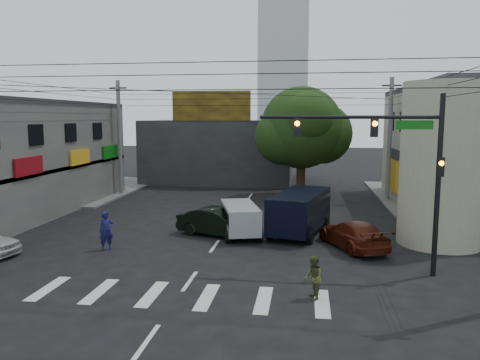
% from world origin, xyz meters
% --- Properties ---
extents(ground, '(160.00, 160.00, 0.00)m').
position_xyz_m(ground, '(0.00, 0.00, 0.00)').
color(ground, black).
rests_on(ground, ground).
extents(sidewalk_far_left, '(16.00, 16.00, 0.15)m').
position_xyz_m(sidewalk_far_left, '(-18.00, 18.00, 0.07)').
color(sidewalk_far_left, '#514F4C').
rests_on(sidewalk_far_left, ground).
extents(corner_column, '(4.00, 4.00, 8.00)m').
position_xyz_m(corner_column, '(11.00, 4.00, 4.00)').
color(corner_column, gray).
rests_on(corner_column, ground).
extents(building_far, '(14.00, 10.00, 6.00)m').
position_xyz_m(building_far, '(-4.00, 26.00, 3.00)').
color(building_far, '#232326').
rests_on(building_far, ground).
extents(billboard, '(7.00, 0.30, 2.60)m').
position_xyz_m(billboard, '(-4.00, 21.10, 7.30)').
color(billboard, olive).
rests_on(billboard, building_far).
extents(tower_distant, '(9.00, 9.00, 44.00)m').
position_xyz_m(tower_distant, '(0.00, 70.00, 22.00)').
color(tower_distant, silver).
rests_on(tower_distant, ground).
extents(street_tree, '(6.40, 6.40, 8.70)m').
position_xyz_m(street_tree, '(4.00, 17.00, 5.47)').
color(street_tree, black).
rests_on(street_tree, ground).
extents(traffic_gantry, '(7.10, 0.35, 7.20)m').
position_xyz_m(traffic_gantry, '(7.82, -1.00, 4.83)').
color(traffic_gantry, black).
rests_on(traffic_gantry, ground).
extents(utility_pole_far_left, '(0.32, 0.32, 9.20)m').
position_xyz_m(utility_pole_far_left, '(-10.50, 16.00, 4.60)').
color(utility_pole_far_left, '#59595B').
rests_on(utility_pole_far_left, ground).
extents(utility_pole_far_right, '(0.32, 0.32, 9.20)m').
position_xyz_m(utility_pole_far_right, '(10.50, 16.00, 4.60)').
color(utility_pole_far_right, '#59595B').
rests_on(utility_pole_far_right, ground).
extents(dark_sedan, '(4.37, 5.46, 1.48)m').
position_xyz_m(dark_sedan, '(-0.19, 4.06, 0.74)').
color(dark_sedan, black).
rests_on(dark_sedan, ground).
extents(maroon_sedan, '(5.27, 5.99, 1.34)m').
position_xyz_m(maroon_sedan, '(6.71, 2.66, 0.67)').
color(maroon_sedan, '#4D160B').
rests_on(maroon_sedan, ground).
extents(silver_minivan, '(4.81, 3.75, 1.69)m').
position_xyz_m(silver_minivan, '(0.95, 4.19, 0.84)').
color(silver_minivan, '#ABAFB4').
rests_on(silver_minivan, ground).
extents(navy_van, '(6.66, 4.85, 2.25)m').
position_xyz_m(navy_van, '(4.11, 5.20, 1.13)').
color(navy_van, black).
rests_on(navy_van, ground).
extents(traffic_officer, '(1.12, 1.12, 1.88)m').
position_xyz_m(traffic_officer, '(-4.96, 0.61, 0.94)').
color(traffic_officer, '#141546').
rests_on(traffic_officer, ground).
extents(pedestrian_olive, '(0.97, 0.87, 1.55)m').
position_xyz_m(pedestrian_olive, '(4.69, -4.17, 0.77)').
color(pedestrian_olive, '#404620').
rests_on(pedestrian_olive, ground).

